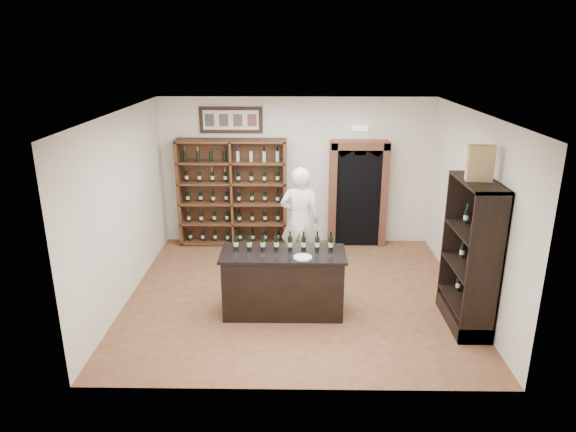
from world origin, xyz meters
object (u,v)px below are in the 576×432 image
Objects in this scene: wine_shelf at (233,192)px; side_cabinet at (470,277)px; tasting_counter at (283,283)px; shopkeeper at (300,220)px; counter_bottle_0 at (236,243)px; wine_crate at (480,163)px.

side_cabinet is (3.82, -3.23, -0.35)m from wine_shelf.
wine_shelf is 3.19m from tasting_counter.
wine_shelf is at bearing -38.03° from shopkeeper.
tasting_counter is at bearing 87.48° from shopkeeper.
tasting_counter is at bearing 173.72° from side_cabinet.
side_cabinet is at bearing -6.79° from counter_bottle_0.
tasting_counter is at bearing -69.44° from wine_shelf.
tasting_counter is 6.27× the size of counter_bottle_0.
shopkeeper is at bearing 142.88° from side_cabinet.
counter_bottle_0 is at bearing 173.21° from side_cabinet.
wine_crate reaches higher than side_cabinet.
wine_crate reaches higher than shopkeeper.
tasting_counter is 3.83× the size of wine_crate.
counter_bottle_0 is 0.15× the size of shopkeeper.
side_cabinet is 4.49× the size of wine_crate.
wine_crate is at bearing -6.75° from tasting_counter.
side_cabinet is 1.69m from wine_crate.
wine_shelf is 2.85m from counter_bottle_0.
counter_bottle_0 is 0.14× the size of side_cabinet.
wine_shelf is 4.49× the size of wine_crate.
tasting_counter is at bearing -8.68° from counter_bottle_0.
wine_shelf is 1.13× the size of shopkeeper.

